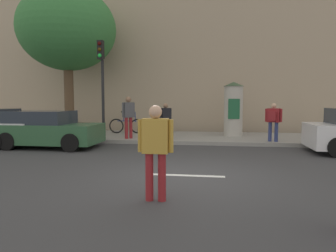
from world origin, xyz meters
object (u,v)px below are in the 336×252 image
traffic_light (102,73)px  pedestrian_in_dark_shirt (128,114)px  pedestrian_with_bag (273,119)px  poster_column (233,109)px  parked_car_blue (44,130)px  street_tree (67,30)px  pedestrian_near_pole (156,145)px  pedestrian_in_red_top (166,118)px  bicycle_leaning (127,125)px

traffic_light → pedestrian_in_dark_shirt: (1.03, 0.35, -1.69)m
traffic_light → pedestrian_with_bag: bearing=1.8°
poster_column → pedestrian_in_dark_shirt: 4.80m
parked_car_blue → traffic_light: bearing=42.2°
street_tree → pedestrian_near_pole: street_tree is taller
pedestrian_in_red_top → traffic_light: bearing=-170.1°
street_tree → pedestrian_with_bag: (9.29, -1.64, -4.09)m
street_tree → pedestrian_near_pole: 11.57m
pedestrian_with_bag → bicycle_leaning: pedestrian_with_bag is taller
poster_column → parked_car_blue: 8.14m
poster_column → pedestrian_near_pole: (-1.90, -9.23, -0.41)m
street_tree → pedestrian_near_pole: size_ratio=4.15×
pedestrian_near_pole → pedestrian_in_red_top: bearing=97.5°
pedestrian_near_pole → pedestrian_with_bag: size_ratio=1.11×
pedestrian_in_red_top → parked_car_blue: 4.80m
bicycle_leaning → poster_column: bearing=-3.8°
pedestrian_in_dark_shirt → bicycle_leaning: (-0.66, 2.07, -0.67)m
pedestrian_near_pole → pedestrian_in_dark_shirt: bearing=108.9°
pedestrian_near_pole → poster_column: bearing=78.4°
traffic_light → street_tree: 3.76m
street_tree → parked_car_blue: street_tree is taller
street_tree → pedestrian_with_bag: bearing=-10.0°
pedestrian_in_dark_shirt → pedestrian_with_bag: bearing=-1.3°
pedestrian_near_pole → parked_car_blue: 7.72m
traffic_light → poster_column: size_ratio=1.65×
pedestrian_near_pole → pedestrian_in_dark_shirt: size_ratio=0.94×
poster_column → street_tree: street_tree is taller
traffic_light → pedestrian_near_pole: bearing=-63.3°
street_tree → parked_car_blue: size_ratio=1.70×
poster_column → pedestrian_near_pole: 9.43m
parked_car_blue → street_tree: bearing=100.3°
pedestrian_with_bag → bicycle_leaning: 6.95m
traffic_light → poster_column: traffic_light is taller
street_tree → pedestrian_in_dark_shirt: size_ratio=3.92×
traffic_light → street_tree: street_tree is taller
pedestrian_near_pole → pedestrian_in_dark_shirt: pedestrian_in_dark_shirt is taller
pedestrian_in_dark_shirt → parked_car_blue: (-2.76, -1.93, -0.53)m
street_tree → pedestrian_in_red_top: size_ratio=4.63×
pedestrian_with_bag → pedestrian_in_red_top: bearing=176.8°
poster_column → pedestrian_with_bag: (1.43, -1.86, -0.35)m
pedestrian_with_bag → pedestrian_in_red_top: pedestrian_with_bag is taller
pedestrian_near_pole → bicycle_leaning: bearing=108.7°
pedestrian_in_dark_shirt → street_tree: bearing=156.0°
street_tree → pedestrian_in_red_top: street_tree is taller
poster_column → pedestrian_in_red_top: (-2.89, -1.62, -0.39)m
bicycle_leaning → parked_car_blue: (-2.10, -4.00, 0.13)m
traffic_light → bicycle_leaning: size_ratio=2.30×
pedestrian_with_bag → poster_column: bearing=127.5°
traffic_light → street_tree: bearing=141.8°
pedestrian_in_red_top → bicycle_leaning: (-2.24, 1.97, -0.48)m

